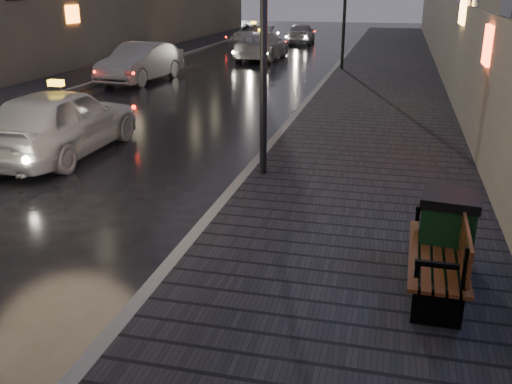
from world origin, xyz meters
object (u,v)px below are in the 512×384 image
(car_far, at_px, (301,33))
(taxi_mid, at_px, (261,46))
(trash_bin, at_px, (448,233))
(lamp_near, at_px, (264,1))
(bench, at_px, (444,254))
(taxi_far, at_px, (254,34))
(taxi_near, at_px, (60,121))
(car_left_mid, at_px, (141,62))

(car_far, bearing_deg, taxi_mid, 82.39)
(trash_bin, relative_size, car_far, 0.27)
(lamp_near, distance_m, bench, 5.94)
(taxi_mid, distance_m, taxi_far, 7.80)
(taxi_near, xyz_separation_m, taxi_mid, (0.30, 18.97, -0.08))
(taxi_mid, bearing_deg, lamp_near, 106.06)
(taxi_mid, bearing_deg, bench, 111.10)
(trash_bin, height_order, car_left_mid, car_left_mid)
(bench, bearing_deg, car_far, 103.87)
(lamp_near, xyz_separation_m, trash_bin, (3.30, -3.56, -2.78))
(taxi_near, height_order, car_far, taxi_near)
(car_left_mid, xyz_separation_m, taxi_far, (0.82, 15.87, -0.08))
(taxi_far, bearing_deg, car_left_mid, -100.31)
(bench, distance_m, taxi_near, 9.48)
(car_left_mid, bearing_deg, trash_bin, -47.69)
(taxi_near, bearing_deg, lamp_near, 172.06)
(lamp_near, height_order, car_far, lamp_near)
(taxi_far, xyz_separation_m, car_far, (2.92, 1.66, -0.01))
(car_left_mid, bearing_deg, car_far, 83.44)
(bench, xyz_separation_m, car_left_mid, (-11.00, 15.33, 0.11))
(bench, xyz_separation_m, taxi_mid, (-7.89, 23.74, 0.07))
(bench, height_order, trash_bin, trash_bin)
(car_left_mid, bearing_deg, lamp_near, -49.83)
(taxi_mid, bearing_deg, trash_bin, 111.65)
(trash_bin, xyz_separation_m, taxi_far, (-10.25, 30.67, -0.01))
(car_far, bearing_deg, trash_bin, 99.13)
(lamp_near, relative_size, taxi_mid, 1.05)
(trash_bin, distance_m, taxi_far, 32.33)
(bench, height_order, car_far, car_far)
(lamp_near, height_order, car_left_mid, lamp_near)
(taxi_near, relative_size, taxi_far, 0.95)
(trash_bin, bearing_deg, car_far, 110.43)
(taxi_near, xyz_separation_m, car_left_mid, (-2.82, 10.56, -0.03))
(trash_bin, xyz_separation_m, car_far, (-7.32, 32.33, -0.02))
(trash_bin, distance_m, car_far, 33.15)
(trash_bin, relative_size, taxi_far, 0.22)
(taxi_mid, height_order, car_far, taxi_mid)
(trash_bin, bearing_deg, taxi_far, 116.14)
(taxi_mid, bearing_deg, taxi_near, 91.83)
(bench, height_order, car_left_mid, car_left_mid)
(car_left_mid, bearing_deg, taxi_far, 92.53)
(car_far, bearing_deg, car_left_mid, 74.31)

